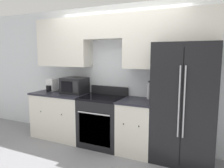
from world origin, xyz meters
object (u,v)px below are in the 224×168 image
at_px(oven_range, 103,121).
at_px(refrigerator, 185,103).
at_px(microwave, 75,85).
at_px(bottle, 149,92).

height_order(oven_range, refrigerator, refrigerator).
height_order(refrigerator, microwave, refrigerator).
xyz_separation_m(oven_range, microwave, (-0.68, 0.09, 0.61)).
bearing_deg(bottle, refrigerator, -13.24).
bearing_deg(microwave, refrigerator, -1.30).
xyz_separation_m(refrigerator, bottle, (-0.62, 0.15, 0.11)).
height_order(microwave, bottle, bottle).
xyz_separation_m(microwave, bottle, (1.49, 0.10, -0.03)).
bearing_deg(refrigerator, microwave, 178.70).
bearing_deg(bottle, oven_range, -167.19).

